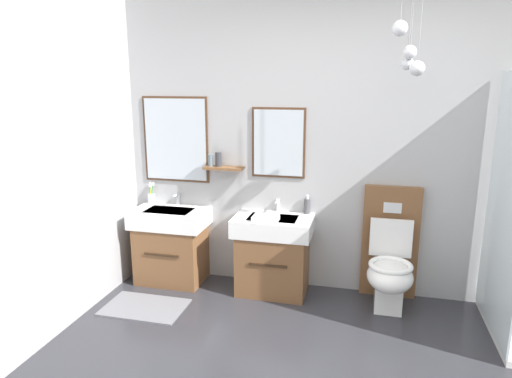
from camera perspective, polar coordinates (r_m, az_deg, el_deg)
wall_back at (r=4.05m, az=12.40°, el=5.73°), size 4.47×0.65×2.70m
bath_mat at (r=4.08m, az=-13.78°, el=-14.21°), size 0.68×0.44×0.01m
vanity_sink_left at (r=4.42m, az=-10.53°, el=-6.73°), size 0.69×0.47×0.71m
tap_on_left_sink at (r=4.44m, az=-9.86°, el=-1.07°), size 0.03×0.13×0.11m
vanity_sink_right at (r=4.12m, az=2.17°, el=-7.97°), size 0.69×0.47×0.71m
tap_on_right_sink at (r=4.15m, az=2.69°, el=-1.90°), size 0.03×0.13×0.11m
toilet at (r=4.05m, az=16.43°, el=-8.84°), size 0.48×0.62×1.00m
toothbrush_cup at (r=4.55m, az=-12.98°, el=-1.03°), size 0.07×0.07×0.21m
soap_dispenser at (r=4.11m, az=6.46°, el=-2.11°), size 0.06×0.06×0.17m
folded_hand_towel at (r=3.89m, az=1.23°, el=-3.70°), size 0.22×0.16×0.04m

